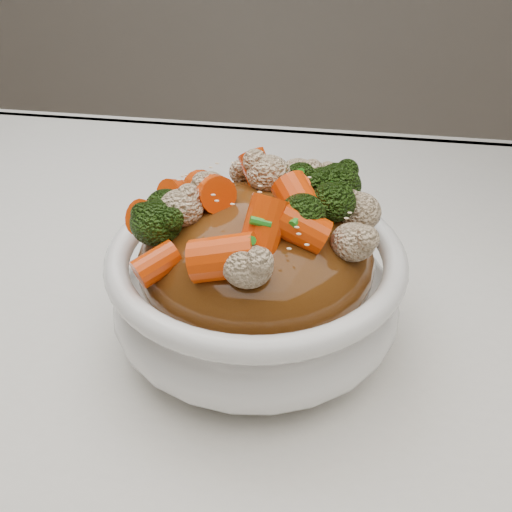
# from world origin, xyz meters

# --- Properties ---
(tablecloth) EXTENTS (1.20, 0.80, 0.04)m
(tablecloth) POSITION_xyz_m (0.00, 0.00, 0.73)
(tablecloth) COLOR silver
(tablecloth) RESTS_ON dining_table
(bowl) EXTENTS (0.27, 0.27, 0.08)m
(bowl) POSITION_xyz_m (0.03, 0.00, 0.79)
(bowl) COLOR white
(bowl) RESTS_ON tablecloth
(sauce_base) EXTENTS (0.21, 0.21, 0.09)m
(sauce_base) POSITION_xyz_m (0.03, 0.00, 0.82)
(sauce_base) COLOR #532C0E
(sauce_base) RESTS_ON bowl
(carrots) EXTENTS (0.21, 0.21, 0.05)m
(carrots) POSITION_xyz_m (0.03, 0.00, 0.88)
(carrots) COLOR #E34107
(carrots) RESTS_ON sauce_base
(broccoli) EXTENTS (0.21, 0.21, 0.04)m
(broccoli) POSITION_xyz_m (0.03, 0.00, 0.88)
(broccoli) COLOR black
(broccoli) RESTS_ON sauce_base
(cauliflower) EXTENTS (0.21, 0.21, 0.03)m
(cauliflower) POSITION_xyz_m (0.03, 0.00, 0.87)
(cauliflower) COLOR beige
(cauliflower) RESTS_ON sauce_base
(scallions) EXTENTS (0.16, 0.16, 0.02)m
(scallions) POSITION_xyz_m (0.03, 0.00, 0.88)
(scallions) COLOR #25891F
(scallions) RESTS_ON sauce_base
(sesame_seeds) EXTENTS (0.19, 0.19, 0.01)m
(sesame_seeds) POSITION_xyz_m (0.03, 0.00, 0.88)
(sesame_seeds) COLOR beige
(sesame_seeds) RESTS_ON sauce_base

